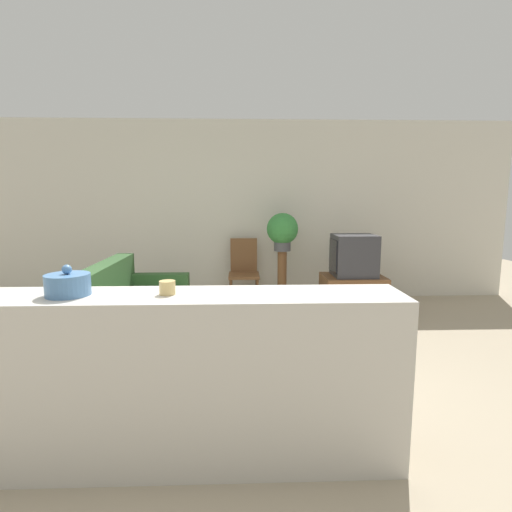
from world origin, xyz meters
TOP-DOWN VIEW (x-y plane):
  - ground_plane at (0.00, 0.00)m, footprint 14.00×14.00m
  - wall_back at (0.00, 3.43)m, footprint 9.00×0.06m
  - couch at (-0.79, 1.44)m, footprint 0.89×1.77m
  - tv_stand at (1.83, 2.38)m, footprint 0.79×0.59m
  - television at (1.83, 2.38)m, footprint 0.55×0.48m
  - wooden_chair at (0.40, 3.07)m, footprint 0.44×0.44m
  - plant_stand at (0.94, 2.84)m, footprint 0.13×0.13m
  - potted_plant at (0.94, 2.84)m, footprint 0.44×0.44m
  - foreground_counter at (0.00, -0.49)m, footprint 2.60×0.44m
  - decorative_bowl at (-0.60, -0.49)m, footprint 0.24×0.24m
  - candle_jar at (-0.05, -0.49)m, footprint 0.09×0.09m

SIDE VIEW (x-z plane):
  - ground_plane at x=0.00m, z-range 0.00..0.00m
  - tv_stand at x=1.83m, z-range 0.00..0.54m
  - couch at x=-0.79m, z-range -0.13..0.73m
  - plant_stand at x=0.94m, z-range 0.00..0.81m
  - foreground_counter at x=0.00m, z-range 0.00..1.02m
  - wooden_chair at x=0.40m, z-range 0.04..1.00m
  - television at x=1.83m, z-range 0.54..1.08m
  - candle_jar at x=-0.05m, z-range 1.02..1.10m
  - decorative_bowl at x=-0.60m, z-range 1.00..1.17m
  - potted_plant at x=0.94m, z-range 0.84..1.37m
  - wall_back at x=0.00m, z-range 0.00..2.70m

